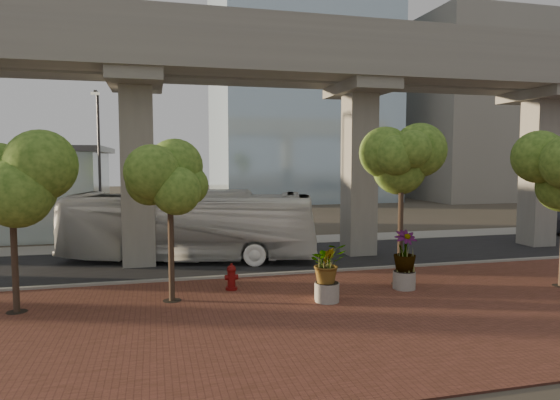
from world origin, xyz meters
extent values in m
plane|color=#3C382C|center=(0.00, 0.00, 0.00)|extent=(160.00, 160.00, 0.00)
cube|color=brown|center=(0.00, -8.00, 0.03)|extent=(70.00, 13.00, 0.06)
cube|color=black|center=(0.00, 2.00, 0.02)|extent=(90.00, 8.00, 0.04)
cube|color=gray|center=(0.00, -2.00, 0.08)|extent=(70.00, 0.25, 0.16)
cube|color=gray|center=(0.00, 7.50, 0.03)|extent=(90.00, 3.00, 0.06)
cube|color=gray|center=(0.00, 0.40, 10.50)|extent=(72.00, 2.40, 1.80)
cube|color=gray|center=(0.00, 3.60, 10.50)|extent=(72.00, 2.40, 1.80)
cube|color=gray|center=(0.00, -0.70, 11.90)|extent=(72.00, 0.12, 1.00)
cube|color=gray|center=(0.00, 4.70, 11.90)|extent=(72.00, 0.12, 1.00)
cube|color=gray|center=(38.00, 36.00, 12.00)|extent=(18.00, 16.00, 24.00)
imported|color=silver|center=(-3.41, 2.38, 1.86)|extent=(13.69, 6.59, 3.72)
cylinder|color=#660B0B|center=(-2.22, -4.13, 0.11)|extent=(0.49, 0.49, 0.11)
cylinder|color=#660B0B|center=(-2.22, -4.13, 0.51)|extent=(0.33, 0.33, 0.79)
sphere|color=#660B0B|center=(-2.22, -4.13, 0.90)|extent=(0.38, 0.38, 0.38)
cylinder|color=#660B0B|center=(-2.22, -4.13, 1.08)|extent=(0.11, 0.11, 0.14)
cylinder|color=#660B0B|center=(-2.22, -4.13, 0.58)|extent=(0.54, 0.22, 0.22)
cylinder|color=gray|center=(1.02, -6.71, 0.42)|extent=(0.92, 0.92, 0.71)
imported|color=#2F5516|center=(1.02, -6.71, 1.54)|extent=(2.04, 2.04, 1.53)
cylinder|color=#A09C91|center=(4.74, -5.74, 0.42)|extent=(0.93, 0.93, 0.72)
imported|color=#2F5516|center=(4.74, -5.74, 1.63)|extent=(2.27, 2.27, 1.70)
cylinder|color=gray|center=(1.05, -6.41, 0.38)|extent=(0.82, 0.82, 0.64)
imported|color=#2F5516|center=(1.05, -6.41, 1.39)|extent=(1.83, 1.83, 1.37)
cylinder|color=#453527|center=(-9.98, -5.25, 1.72)|extent=(0.22, 0.22, 3.31)
cylinder|color=black|center=(-9.98, -5.25, 0.07)|extent=(0.70, 0.70, 0.01)
cylinder|color=#453527|center=(-4.65, -5.16, 1.85)|extent=(0.22, 0.22, 3.58)
cylinder|color=black|center=(-4.65, -5.16, 0.07)|extent=(0.70, 0.70, 0.01)
cylinder|color=#453527|center=(4.93, -4.98, 2.07)|extent=(0.22, 0.22, 4.02)
cylinder|color=black|center=(4.93, -4.98, 0.07)|extent=(0.70, 0.70, 0.01)
cylinder|color=#2D2D32|center=(-8.34, 7.32, 4.63)|extent=(0.16, 0.16, 9.19)
cube|color=#2D2D32|center=(-8.34, 6.74, 9.23)|extent=(0.17, 1.15, 0.17)
cube|color=silver|center=(-8.34, 6.17, 9.11)|extent=(0.46, 0.23, 0.14)
cylinder|color=#333237|center=(8.64, 7.50, 3.58)|extent=(0.12, 0.12, 7.08)
cube|color=#333237|center=(8.64, 7.06, 7.12)|extent=(0.13, 0.88, 0.13)
cube|color=silver|center=(8.64, 6.62, 7.03)|extent=(0.35, 0.18, 0.11)
camera|label=1|loc=(-5.24, -24.12, 5.42)|focal=32.00mm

